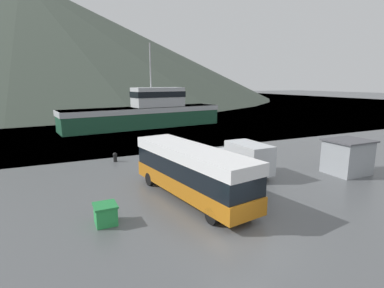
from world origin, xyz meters
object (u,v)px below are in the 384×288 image
(fishing_boat, at_px, (147,112))
(tour_bus, at_px, (191,170))
(delivery_van, at_px, (245,157))
(storage_bin, at_px, (106,214))
(dock_kiosk, at_px, (347,157))

(fishing_boat, bearing_deg, tour_bus, 160.85)
(tour_bus, bearing_deg, delivery_van, 15.86)
(delivery_van, relative_size, storage_bin, 4.52)
(tour_bus, height_order, storage_bin, tour_bus)
(tour_bus, xyz_separation_m, dock_kiosk, (13.25, -0.65, -0.44))
(fishing_boat, xyz_separation_m, storage_bin, (-11.89, -31.63, -1.86))
(storage_bin, xyz_separation_m, dock_kiosk, (18.66, 0.69, 0.83))
(dock_kiosk, bearing_deg, delivery_van, 155.81)
(delivery_van, bearing_deg, tour_bus, -156.57)
(tour_bus, bearing_deg, storage_bin, -174.77)
(storage_bin, relative_size, dock_kiosk, 0.37)
(tour_bus, xyz_separation_m, delivery_van, (5.87, 2.67, -0.47))
(tour_bus, xyz_separation_m, fishing_boat, (6.47, 30.29, 0.59))
(storage_bin, bearing_deg, dock_kiosk, 2.11)
(delivery_van, xyz_separation_m, storage_bin, (-11.28, -4.00, -0.80))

